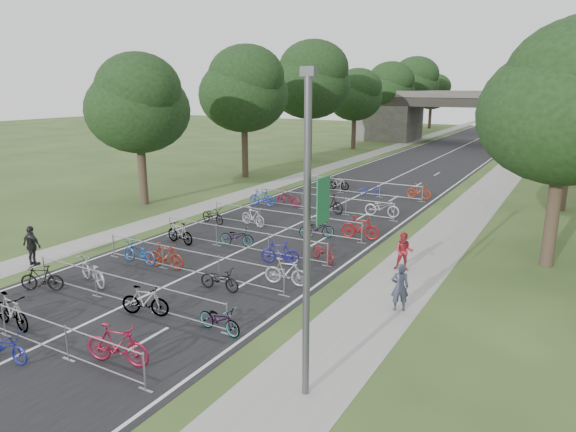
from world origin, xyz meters
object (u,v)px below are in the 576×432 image
(bike_1, at_px, (12,311))
(pedestrian_c, at_px, (32,246))
(lamppost, at_px, (308,236))
(bike_2, at_px, (5,347))
(pedestrian_a, at_px, (400,287))
(overpass_bridge, at_px, (470,118))
(pedestrian_b, at_px, (404,252))

(bike_1, height_order, pedestrian_c, pedestrian_c)
(lamppost, xyz_separation_m, bike_2, (-8.34, -2.93, -3.82))
(bike_2, xyz_separation_m, pedestrian_a, (8.80, 9.09, 0.41))
(overpass_bridge, distance_m, bike_1, 64.64)
(lamppost, relative_size, bike_2, 4.67)
(overpass_bridge, xyz_separation_m, pedestrian_a, (8.79, -56.84, -2.66))
(overpass_bridge, height_order, pedestrian_a, overpass_bridge)
(pedestrian_a, height_order, pedestrian_c, pedestrian_c)
(pedestrian_b, xyz_separation_m, pedestrian_c, (-14.46, -7.60, 0.06))
(lamppost, bearing_deg, bike_1, -171.30)
(bike_2, bearing_deg, pedestrian_a, -51.51)
(lamppost, distance_m, bike_2, 9.63)
(pedestrian_c, bearing_deg, lamppost, 166.84)
(bike_1, relative_size, pedestrian_c, 1.09)
(pedestrian_b, bearing_deg, bike_1, -141.45)
(lamppost, distance_m, bike_1, 10.91)
(lamppost, distance_m, pedestrian_c, 15.72)
(pedestrian_c, bearing_deg, bike_2, 137.39)
(bike_2, relative_size, pedestrian_c, 0.97)
(lamppost, bearing_deg, pedestrian_c, 170.22)
(pedestrian_b, bearing_deg, bike_2, -132.88)
(pedestrian_a, xyz_separation_m, pedestrian_b, (-1.14, 4.05, -0.03))
(lamppost, bearing_deg, overpass_bridge, 97.53)
(bike_2, bearing_deg, lamppost, -78.06)
(overpass_bridge, height_order, bike_1, overpass_bridge)
(pedestrian_b, bearing_deg, lamppost, -98.82)
(overpass_bridge, relative_size, bike_1, 15.66)
(bike_1, bearing_deg, pedestrian_b, -33.06)
(pedestrian_a, relative_size, pedestrian_b, 1.04)
(overpass_bridge, relative_size, pedestrian_c, 17.14)
(bike_1, bearing_deg, lamppost, -75.52)
(bike_1, height_order, pedestrian_a, pedestrian_a)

